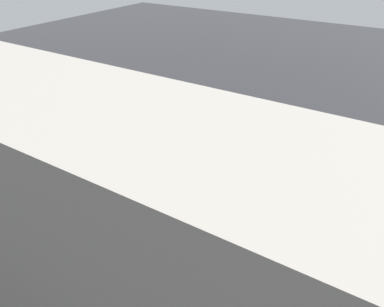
# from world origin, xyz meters

# --- Properties ---
(ground_plane) EXTENTS (60.00, 60.00, 0.00)m
(ground_plane) POSITION_xyz_m (0.00, 0.00, 0.00)
(ground_plane) COLOR black
(kerb_strip) EXTENTS (24.00, 3.20, 0.04)m
(kerb_strip) POSITION_xyz_m (0.00, 4.20, 0.02)
(kerb_strip) COLOR gray
(kerb_strip) RESTS_ON ground
(moving_hatchback) EXTENTS (4.22, 2.70, 2.06)m
(moving_hatchback) POSITION_xyz_m (-0.68, 0.45, 1.03)
(moving_hatchback) COLOR blue
(moving_hatchback) RESTS_ON ground
(fire_hydrant) EXTENTS (0.42, 0.31, 0.80)m
(fire_hydrant) POSITION_xyz_m (3.29, 2.72, 0.40)
(fire_hydrant) COLOR gold
(fire_hydrant) RESTS_ON ground
(pedestrian) EXTENTS (0.33, 0.55, 1.62)m
(pedestrian) POSITION_xyz_m (4.41, 2.38, 0.96)
(pedestrian) COLOR #1E8C4C
(pedestrian) RESTS_ON ground
(metal_railing) EXTENTS (6.79, 0.04, 1.05)m
(metal_railing) POSITION_xyz_m (-1.02, 5.79, 0.70)
(metal_railing) COLOR #B7BABF
(metal_railing) RESTS_ON ground
(sign_post) EXTENTS (0.07, 0.44, 2.40)m
(sign_post) POSITION_xyz_m (4.46, 3.54, 1.58)
(sign_post) COLOR #4C4C51
(sign_post) RESTS_ON ground
(puddle_patch) EXTENTS (2.52, 2.52, 0.01)m
(puddle_patch) POSITION_xyz_m (-0.35, 0.50, 0.00)
(puddle_patch) COLOR black
(puddle_patch) RESTS_ON ground
(building_block) EXTENTS (11.96, 2.40, 6.29)m
(building_block) POSITION_xyz_m (0.11, 9.20, 3.15)
(building_block) COLOR gray
(building_block) RESTS_ON ground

